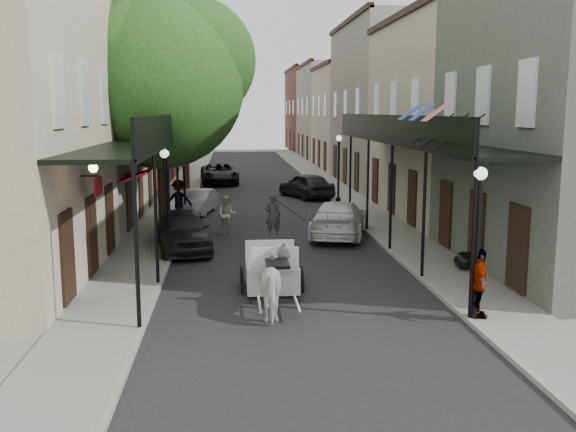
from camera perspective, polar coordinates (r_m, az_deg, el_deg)
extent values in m
plane|color=gray|center=(17.55, 1.03, -7.70)|extent=(140.00, 140.00, 0.00)
cube|color=black|center=(37.08, -2.30, 1.36)|extent=(8.00, 90.00, 0.01)
cube|color=gray|center=(37.17, -10.02, 1.33)|extent=(2.20, 90.00, 0.12)
cube|color=gray|center=(37.66, 5.32, 1.54)|extent=(2.20, 90.00, 0.12)
cube|color=beige|center=(47.17, -13.60, 9.21)|extent=(5.00, 80.00, 10.50)
cube|color=gray|center=(47.83, 7.52, 9.38)|extent=(5.00, 80.00, 10.50)
cube|color=black|center=(23.92, -12.88, 6.37)|extent=(2.20, 18.00, 0.12)
cube|color=black|center=(23.79, -10.39, 7.64)|extent=(0.06, 18.00, 1.00)
cylinder|color=black|center=(15.15, -13.34, -2.42)|extent=(0.10, 0.10, 4.00)
cylinder|color=black|center=(22.99, -10.56, 1.62)|extent=(0.10, 0.10, 4.00)
cylinder|color=black|center=(30.91, -9.20, 3.60)|extent=(0.10, 0.10, 4.00)
cube|color=black|center=(24.67, 10.96, 6.51)|extent=(2.20, 18.00, 0.12)
cube|color=black|center=(24.38, 8.61, 7.72)|extent=(0.06, 18.00, 1.00)
cylinder|color=black|center=(16.08, 16.17, -1.86)|extent=(0.10, 0.10, 4.00)
cylinder|color=black|center=(23.61, 9.16, 1.86)|extent=(0.10, 0.10, 4.00)
cylinder|color=black|center=(31.38, 5.56, 3.76)|extent=(0.10, 0.10, 4.00)
cylinder|color=#382619|center=(26.92, -11.11, 4.43)|extent=(0.44, 0.44, 5.60)
sphere|color=#1A4917|center=(26.85, -11.33, 11.42)|extent=(6.80, 6.80, 6.80)
sphere|color=#1A4917|center=(27.40, -8.35, 13.55)|extent=(5.10, 5.10, 5.10)
cylinder|color=#382619|center=(40.85, -9.10, 5.70)|extent=(0.44, 0.44, 5.04)
sphere|color=#1A4917|center=(40.78, -9.21, 9.83)|extent=(6.00, 6.00, 6.00)
sphere|color=#1A4917|center=(41.33, -7.49, 11.11)|extent=(4.50, 4.50, 4.50)
cylinder|color=black|center=(16.56, 16.20, -8.15)|extent=(0.28, 0.28, 0.30)
cylinder|color=black|center=(16.18, 16.45, -2.90)|extent=(0.12, 0.12, 3.40)
sphere|color=white|center=(15.90, 16.76, 3.63)|extent=(0.32, 0.32, 0.32)
cylinder|color=black|center=(23.31, -10.67, -2.89)|extent=(0.28, 0.28, 0.30)
cylinder|color=black|center=(23.04, -10.79, 0.88)|extent=(0.12, 0.12, 3.40)
sphere|color=white|center=(22.84, -10.93, 5.47)|extent=(0.32, 0.32, 0.32)
cylinder|color=black|center=(35.52, 4.48, 1.42)|extent=(0.28, 0.28, 0.30)
cylinder|color=black|center=(35.34, 4.51, 3.91)|extent=(0.12, 0.12, 3.40)
sphere|color=white|center=(35.21, 4.55, 6.91)|extent=(0.32, 0.32, 0.32)
imported|color=beige|center=(16.29, -0.92, -5.87)|extent=(0.94, 2.06, 1.74)
torus|color=black|center=(19.26, -4.17, -4.16)|extent=(0.10, 1.36, 1.36)
torus|color=black|center=(19.37, 0.95, -4.07)|extent=(0.10, 1.36, 1.36)
torus|color=black|center=(17.92, -3.39, -6.23)|extent=(0.07, 0.70, 0.70)
torus|color=black|center=(18.01, 0.79, -6.14)|extent=(0.07, 0.70, 0.70)
cube|color=silver|center=(18.99, -1.57, -2.94)|extent=(1.47, 1.89, 0.74)
cube|color=silver|center=(17.81, -1.35, -2.04)|extent=(1.26, 0.58, 0.13)
cube|color=silver|center=(17.49, -1.29, -1.19)|extent=(1.26, 0.11, 0.53)
imported|color=black|center=(17.69, -1.36, 0.04)|extent=(0.43, 0.28, 1.18)
imported|color=#ADAEA4|center=(26.98, -5.48, 0.09)|extent=(0.86, 0.70, 1.66)
imported|color=gray|center=(29.92, -9.68, 1.38)|extent=(1.27, 0.78, 1.90)
imported|color=gray|center=(16.40, 16.64, -5.75)|extent=(0.58, 1.06, 1.72)
imported|color=black|center=(24.02, -9.33, -1.27)|extent=(2.52, 4.77, 1.55)
imported|color=#A4A4A9|center=(32.59, -8.01, 1.25)|extent=(1.97, 3.88, 1.22)
imported|color=black|center=(45.91, -6.13, 3.79)|extent=(2.93, 5.57, 1.49)
imported|color=silver|center=(26.43, 4.54, -0.27)|extent=(3.34, 5.50, 1.49)
imported|color=black|center=(38.24, 1.63, 2.75)|extent=(3.34, 4.80, 1.52)
ellipsoid|color=black|center=(21.28, 15.42, -3.84)|extent=(0.69, 0.69, 0.59)
ellipsoid|color=black|center=(21.81, 15.74, -3.68)|extent=(0.60, 0.60, 0.48)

